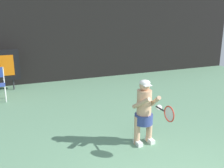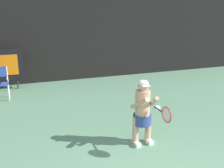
# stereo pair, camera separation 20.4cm
# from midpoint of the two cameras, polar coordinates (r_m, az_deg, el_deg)

# --- Properties ---
(backdrop_screen) EXTENTS (18.00, 0.12, 3.66)m
(backdrop_screen) POSITION_cam_midpoint_polar(r_m,az_deg,el_deg) (10.76, -10.90, 10.26)
(backdrop_screen) COLOR black
(backdrop_screen) RESTS_ON ground
(umpire_chair) EXTENTS (0.52, 0.44, 1.08)m
(umpire_chair) POSITION_cam_midpoint_polar(r_m,az_deg,el_deg) (8.93, -23.52, 0.56)
(umpire_chair) COLOR white
(umpire_chair) RESTS_ON ground
(tennis_player) EXTENTS (0.53, 0.61, 1.41)m
(tennis_player) POSITION_cam_midpoint_polar(r_m,az_deg,el_deg) (5.34, 8.07, -6.00)
(tennis_player) COLOR white
(tennis_player) RESTS_ON ground
(tennis_racket) EXTENTS (0.03, 0.60, 0.31)m
(tennis_racket) POSITION_cam_midpoint_polar(r_m,az_deg,el_deg) (4.83, 13.33, -6.70)
(tennis_racket) COLOR black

